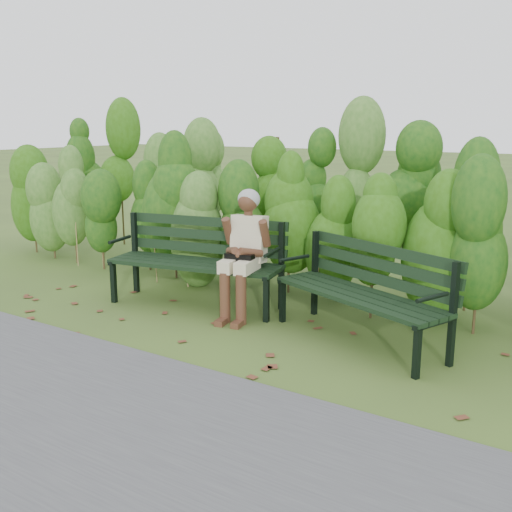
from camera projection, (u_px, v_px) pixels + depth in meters
The scene contains 7 objects.
ground at pixel (238, 332), 6.22m from camera, with size 80.00×80.00×0.00m, color #405424.
footpath at pixel (68, 417), 4.42m from camera, with size 60.00×2.50×0.01m, color #474749.
hedge_band at pixel (322, 194), 7.47m from camera, with size 11.04×1.67×2.42m.
leaf_litter at pixel (250, 336), 6.10m from camera, with size 5.96×2.05×0.01m.
bench_left at pixel (199, 254), 7.10m from camera, with size 2.15×1.06×1.03m.
bench_right at pixel (367, 285), 5.89m from camera, with size 2.01×1.28×0.96m.
seated_woman at pixel (244, 245), 6.63m from camera, with size 0.57×0.83×1.41m.
Camera 1 is at (3.37, -4.84, 2.14)m, focal length 42.00 mm.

